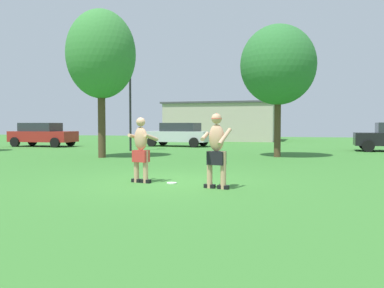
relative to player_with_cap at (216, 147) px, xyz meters
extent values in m
plane|color=#38752D|center=(-1.49, 0.66, -0.96)|extent=(80.00, 80.00, 0.00)
cube|color=black|center=(0.17, -0.03, -0.92)|extent=(0.28, 0.16, 0.09)
cylinder|color=tan|center=(0.17, -0.03, -0.53)|extent=(0.13, 0.13, 0.86)
cube|color=black|center=(-0.17, 0.04, -0.92)|extent=(0.28, 0.16, 0.09)
cylinder|color=tan|center=(-0.17, 0.04, -0.53)|extent=(0.13, 0.13, 0.86)
cube|color=black|center=(0.00, 0.01, -0.26)|extent=(0.44, 0.32, 0.31)
ellipsoid|color=tan|center=(0.00, 0.01, 0.21)|extent=(0.41, 0.29, 0.62)
cylinder|color=tan|center=(0.22, -0.14, 0.24)|extent=(0.24, 0.55, 0.39)
cylinder|color=tan|center=(-0.26, -0.04, 0.24)|extent=(0.12, 0.60, 0.21)
sphere|color=tan|center=(0.00, 0.01, 0.65)|extent=(0.24, 0.24, 0.24)
cone|color=red|center=(0.00, 0.01, 0.71)|extent=(0.30, 0.30, 0.13)
cube|color=black|center=(-2.19, 0.46, -0.92)|extent=(0.28, 0.16, 0.09)
cylinder|color=tan|center=(-2.19, 0.46, -0.55)|extent=(0.13, 0.13, 0.83)
cube|color=black|center=(-1.92, 0.40, -0.92)|extent=(0.28, 0.16, 0.09)
cylinder|color=tan|center=(-1.92, 0.40, -0.55)|extent=(0.13, 0.13, 0.83)
cube|color=red|center=(-2.06, 0.43, -0.29)|extent=(0.43, 0.31, 0.30)
ellipsoid|color=tan|center=(-2.06, 0.43, 0.16)|extent=(0.41, 0.29, 0.60)
cylinder|color=tan|center=(-2.28, 0.58, 0.19)|extent=(0.18, 0.58, 0.20)
cylinder|color=tan|center=(-1.80, 0.48, 0.19)|extent=(0.19, 0.58, 0.21)
sphere|color=tan|center=(-2.06, 0.43, 0.58)|extent=(0.23, 0.23, 0.23)
cylinder|color=white|center=(-1.26, 0.50, -0.95)|extent=(0.25, 0.25, 0.03)
cylinder|color=black|center=(5.06, 14.57, -0.64)|extent=(0.64, 0.23, 0.64)
cylinder|color=black|center=(5.10, 16.37, -0.64)|extent=(0.64, 0.23, 0.64)
cube|color=maroon|center=(-15.13, 14.56, -0.29)|extent=(4.32, 1.86, 0.70)
cube|color=#282D33|center=(-15.33, 14.56, 0.34)|extent=(2.43, 1.62, 0.56)
cylinder|color=black|center=(-13.64, 15.48, -0.64)|extent=(0.64, 0.23, 0.64)
cylinder|color=black|center=(-13.61, 13.68, -0.64)|extent=(0.64, 0.23, 0.64)
cylinder|color=black|center=(-16.64, 15.44, -0.64)|extent=(0.64, 0.23, 0.64)
cylinder|color=black|center=(-16.62, 13.64, -0.64)|extent=(0.64, 0.23, 0.64)
cube|color=silver|center=(-6.52, 17.23, -0.29)|extent=(4.44, 2.16, 0.70)
cube|color=#282D33|center=(-6.32, 17.21, 0.34)|extent=(2.53, 1.78, 0.56)
cylinder|color=black|center=(-8.09, 16.46, -0.64)|extent=(0.66, 0.27, 0.64)
cylinder|color=black|center=(-7.94, 18.25, -0.64)|extent=(0.66, 0.27, 0.64)
cylinder|color=black|center=(-5.09, 16.20, -0.64)|extent=(0.66, 0.27, 0.64)
cylinder|color=black|center=(-4.94, 18.00, -0.64)|extent=(0.66, 0.27, 0.64)
cylinder|color=black|center=(-7.54, 11.87, 1.60)|extent=(0.12, 0.12, 5.13)
cube|color=#333338|center=(-7.54, 11.87, 4.32)|extent=(0.60, 0.24, 0.20)
cube|color=#B2A893|center=(-5.74, 28.55, 0.69)|extent=(9.66, 6.56, 3.30)
cube|color=#3F3F44|center=(-5.74, 28.55, 2.42)|extent=(10.04, 6.82, 0.16)
cylinder|color=#4C3823|center=(-6.86, 7.31, 0.64)|extent=(0.33, 0.33, 3.21)
ellipsoid|color=#387F38|center=(-6.86, 7.31, 3.62)|extent=(3.05, 3.05, 3.90)
cylinder|color=#4C3823|center=(0.63, 9.79, 0.49)|extent=(0.30, 0.30, 2.90)
ellipsoid|color=#2D7033|center=(0.63, 9.79, 3.19)|extent=(3.39, 3.39, 3.59)
camera|label=1|loc=(2.07, -9.26, 0.52)|focal=38.70mm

